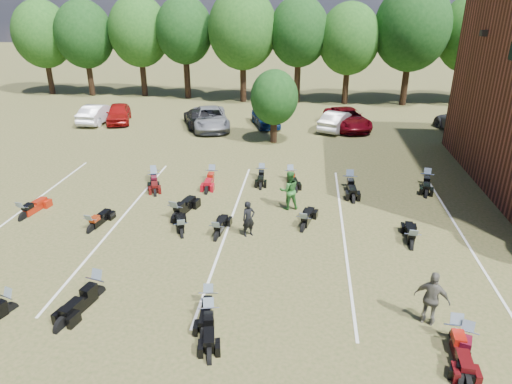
# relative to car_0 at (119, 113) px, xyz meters

# --- Properties ---
(ground) EXTENTS (160.00, 160.00, 0.00)m
(ground) POSITION_rel_car_0_xyz_m (14.66, -19.44, -0.73)
(ground) COLOR brown
(ground) RESTS_ON ground
(car_0) EXTENTS (2.88, 4.57, 1.45)m
(car_0) POSITION_rel_car_0_xyz_m (0.00, 0.00, 0.00)
(car_0) COLOR maroon
(car_0) RESTS_ON ground
(car_1) EXTENTS (1.68, 4.47, 1.46)m
(car_1) POSITION_rel_car_0_xyz_m (-1.63, -0.23, 0.00)
(car_1) COLOR silver
(car_1) RESTS_ON ground
(car_2) EXTENTS (4.03, 6.07, 1.55)m
(car_2) POSITION_rel_car_0_xyz_m (7.60, -0.90, 0.05)
(car_2) COLOR gray
(car_2) RESTS_ON ground
(car_3) EXTENTS (3.45, 5.03, 1.35)m
(car_3) POSITION_rel_car_0_xyz_m (6.51, -0.26, -0.05)
(car_3) COLOR black
(car_3) RESTS_ON ground
(car_4) EXTENTS (2.88, 4.42, 1.40)m
(car_4) POSITION_rel_car_0_xyz_m (11.71, 0.22, -0.03)
(car_4) COLOR #0B214E
(car_4) RESTS_ON ground
(car_5) EXTENTS (3.17, 4.58, 1.43)m
(car_5) POSITION_rel_car_0_xyz_m (17.19, -0.26, -0.01)
(car_5) COLOR #B3B2AE
(car_5) RESTS_ON ground
(car_6) EXTENTS (3.81, 5.80, 1.48)m
(car_6) POSITION_rel_car_0_xyz_m (17.94, 0.26, 0.02)
(car_6) COLOR #63050E
(car_6) RESTS_ON ground
(car_7) EXTENTS (3.75, 5.73, 1.54)m
(car_7) POSITION_rel_car_0_xyz_m (26.28, -0.07, 0.05)
(car_7) COLOR #3D3E43
(car_7) RESTS_ON ground
(person_black) EXTENTS (0.68, 0.62, 1.55)m
(person_black) POSITION_rel_car_0_xyz_m (12.65, -17.31, 0.05)
(person_black) COLOR black
(person_black) RESTS_ON ground
(person_green) EXTENTS (1.10, 0.97, 1.90)m
(person_green) POSITION_rel_car_0_xyz_m (14.20, -14.47, 0.22)
(person_green) COLOR #2A6726
(person_green) RESTS_ON ground
(person_grey) EXTENTS (1.16, 0.86, 1.82)m
(person_grey) POSITION_rel_car_0_xyz_m (18.91, -22.26, 0.19)
(person_grey) COLOR #5D5A4F
(person_grey) RESTS_ON ground
(motorcycle_1) EXTENTS (1.30, 2.14, 1.14)m
(motorcycle_1) POSITION_rel_car_0_xyz_m (5.62, -23.20, -0.73)
(motorcycle_1) COLOR black
(motorcycle_1) RESTS_ON ground
(motorcycle_2) EXTENTS (1.30, 2.51, 1.34)m
(motorcycle_2) POSITION_rel_car_0_xyz_m (8.09, -22.08, -0.73)
(motorcycle_2) COLOR black
(motorcycle_2) RESTS_ON ground
(motorcycle_3) EXTENTS (0.82, 2.06, 1.12)m
(motorcycle_3) POSITION_rel_car_0_xyz_m (11.97, -22.25, -0.73)
(motorcycle_3) COLOR black
(motorcycle_3) RESTS_ON ground
(motorcycle_4) EXTENTS (1.09, 2.19, 1.17)m
(motorcycle_4) POSITION_rel_car_0_xyz_m (12.15, -23.03, -0.73)
(motorcycle_4) COLOR black
(motorcycle_4) RESTS_ON ground
(motorcycle_5) EXTENTS (1.33, 2.20, 1.17)m
(motorcycle_5) POSITION_rel_car_0_xyz_m (19.71, -23.23, -0.73)
(motorcycle_5) COLOR black
(motorcycle_5) RESTS_ON ground
(motorcycle_6) EXTENTS (0.91, 2.39, 1.30)m
(motorcycle_6) POSITION_rel_car_0_xyz_m (19.46, -23.07, -0.73)
(motorcycle_6) COLOR #3E080B
(motorcycle_6) RESTS_ON ground
(motorcycle_7) EXTENTS (1.02, 2.27, 1.22)m
(motorcycle_7) POSITION_rel_car_0_xyz_m (2.26, -16.93, -0.73)
(motorcycle_7) COLOR #9C1D0B
(motorcycle_7) RESTS_ON ground
(motorcycle_8) EXTENTS (0.97, 2.11, 1.13)m
(motorcycle_8) POSITION_rel_car_0_xyz_m (5.83, -17.69, -0.73)
(motorcycle_8) COLOR black
(motorcycle_8) RESTS_ON ground
(motorcycle_9) EXTENTS (1.29, 2.12, 1.13)m
(motorcycle_9) POSITION_rel_car_0_xyz_m (9.83, -17.65, -0.73)
(motorcycle_9) COLOR black
(motorcycle_9) RESTS_ON ground
(motorcycle_10) EXTENTS (1.37, 2.57, 1.37)m
(motorcycle_10) POSITION_rel_car_0_xyz_m (9.17, -16.27, -0.73)
(motorcycle_10) COLOR black
(motorcycle_10) RESTS_ON ground
(motorcycle_11) EXTENTS (0.83, 2.11, 1.15)m
(motorcycle_11) POSITION_rel_car_0_xyz_m (11.35, -17.73, -0.73)
(motorcycle_11) COLOR black
(motorcycle_11) RESTS_ON ground
(motorcycle_12) EXTENTS (1.15, 2.23, 1.19)m
(motorcycle_12) POSITION_rel_car_0_xyz_m (14.94, -16.54, -0.73)
(motorcycle_12) COLOR black
(motorcycle_12) RESTS_ON ground
(motorcycle_13) EXTENTS (0.87, 2.18, 1.18)m
(motorcycle_13) POSITION_rel_car_0_xyz_m (19.31, -17.55, -0.73)
(motorcycle_13) COLOR black
(motorcycle_13) RESTS_ON ground
(motorcycle_14) EXTENTS (1.30, 2.19, 1.16)m
(motorcycle_14) POSITION_rel_car_0_xyz_m (6.87, -12.20, -0.73)
(motorcycle_14) COLOR #440A09
(motorcycle_14) RESTS_ON ground
(motorcycle_15) EXTENTS (0.77, 2.26, 1.25)m
(motorcycle_15) POSITION_rel_car_0_xyz_m (9.87, -11.43, -0.73)
(motorcycle_15) COLOR #9D0B17
(motorcycle_15) RESTS_ON ground
(motorcycle_16) EXTENTS (1.22, 2.13, 1.13)m
(motorcycle_16) POSITION_rel_car_0_xyz_m (6.67, -11.68, -0.73)
(motorcycle_16) COLOR black
(motorcycle_16) RESTS_ON ground
(motorcycle_17) EXTENTS (1.13, 2.22, 1.18)m
(motorcycle_17) POSITION_rel_car_0_xyz_m (14.13, -10.82, -0.73)
(motorcycle_17) COLOR black
(motorcycle_17) RESTS_ON ground
(motorcycle_18) EXTENTS (0.79, 2.09, 1.15)m
(motorcycle_18) POSITION_rel_car_0_xyz_m (12.52, -10.68, -0.73)
(motorcycle_18) COLOR black
(motorcycle_18) RESTS_ON ground
(motorcycle_19) EXTENTS (0.86, 2.44, 1.35)m
(motorcycle_19) POSITION_rel_car_0_xyz_m (17.27, -11.57, -0.73)
(motorcycle_19) COLOR black
(motorcycle_19) RESTS_ON ground
(motorcycle_20) EXTENTS (1.18, 2.35, 1.25)m
(motorcycle_20) POSITION_rel_car_0_xyz_m (21.39, -10.68, -0.73)
(motorcycle_20) COLOR black
(motorcycle_20) RESTS_ON ground
(tree_line) EXTENTS (56.00, 6.00, 9.79)m
(tree_line) POSITION_rel_car_0_xyz_m (13.66, 9.56, 5.59)
(tree_line) COLOR black
(tree_line) RESTS_ON ground
(young_tree_midfield) EXTENTS (3.20, 3.20, 4.70)m
(young_tree_midfield) POSITION_rel_car_0_xyz_m (12.66, -3.94, 2.37)
(young_tree_midfield) COLOR black
(young_tree_midfield) RESTS_ON ground
(parking_lines) EXTENTS (20.10, 14.00, 0.01)m
(parking_lines) POSITION_rel_car_0_xyz_m (11.66, -16.44, -0.72)
(parking_lines) COLOR silver
(parking_lines) RESTS_ON ground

